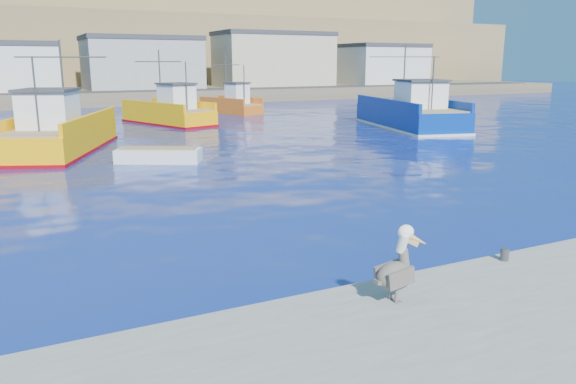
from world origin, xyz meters
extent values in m
plane|color=#081261|center=(0.00, 0.00, 0.00)|extent=(260.00, 260.00, 0.00)
cylinder|color=#4C4C4C|center=(3.00, -3.40, 0.65)|extent=(0.20, 0.20, 0.30)
cube|color=brown|center=(0.00, 72.00, 0.80)|extent=(160.00, 30.00, 1.60)
cube|color=brown|center=(0.00, 98.00, 6.00)|extent=(180.00, 40.00, 14.00)
cube|color=brown|center=(0.00, 118.00, 11.00)|extent=(200.00, 40.00, 24.00)
cube|color=#2D2D2D|center=(0.00, 61.00, 1.65)|extent=(150.00, 5.00, 0.10)
cube|color=gray|center=(10.00, 67.00, 4.85)|extent=(15.00, 10.00, 6.50)
cube|color=#333338|center=(10.00, 67.00, 8.40)|extent=(15.30, 10.20, 0.60)
cube|color=tan|center=(30.00, 67.00, 5.35)|extent=(17.00, 9.00, 7.50)
cube|color=#333338|center=(30.00, 67.00, 9.40)|extent=(17.34, 9.18, 0.60)
cube|color=silver|center=(50.00, 67.00, 4.60)|extent=(13.00, 10.00, 6.00)
cube|color=#333338|center=(50.00, 67.00, 7.90)|extent=(13.26, 10.20, 0.60)
cube|color=#FFA904|center=(-4.62, 23.24, 0.75)|extent=(7.93, 12.08, 1.49)
cube|color=#FFA904|center=(-2.95, 22.55, 1.84)|extent=(4.52, 10.49, 0.70)
cube|color=#FFA904|center=(-6.28, 23.93, 1.84)|extent=(4.52, 10.49, 0.70)
cube|color=#91050B|center=(-4.62, 23.24, 0.05)|extent=(8.09, 12.32, 0.25)
cube|color=#8C7251|center=(-4.62, 23.24, 1.54)|extent=(7.47, 11.54, 0.10)
cube|color=white|center=(-5.27, 21.65, 2.59)|extent=(3.58, 3.68, 2.00)
cube|color=#333338|center=(-5.27, 21.65, 3.69)|extent=(3.88, 4.07, 0.15)
cylinder|color=#4C4C4C|center=(-4.18, 24.30, 3.99)|extent=(0.16, 0.16, 5.00)
cylinder|color=#4C4C4C|center=(-5.93, 20.05, 3.49)|extent=(0.13, 0.13, 4.00)
cylinder|color=#4C4C4C|center=(-4.18, 24.30, 5.49)|extent=(4.98, 2.12, 0.08)
cube|color=#FFA904|center=(5.09, 35.62, 0.62)|extent=(6.26, 10.17, 1.25)
cube|color=#FFA904|center=(6.57, 36.13, 1.60)|extent=(3.24, 8.98, 0.70)
cube|color=#FFA904|center=(3.61, 35.12, 1.60)|extent=(3.24, 8.98, 0.70)
cube|color=#91050B|center=(5.09, 35.62, 0.05)|extent=(6.38, 10.37, 0.25)
cube|color=#8C7251|center=(5.09, 35.62, 1.30)|extent=(5.88, 9.72, 0.10)
cube|color=white|center=(5.56, 34.26, 2.35)|extent=(2.98, 3.03, 2.00)
cube|color=#333338|center=(5.56, 34.26, 3.45)|extent=(3.23, 3.35, 0.15)
cylinder|color=#4C4C4C|center=(4.78, 36.53, 3.75)|extent=(0.15, 0.15, 5.00)
cylinder|color=#4C4C4C|center=(6.03, 32.89, 3.25)|extent=(0.13, 0.13, 4.00)
cylinder|color=#4C4C4C|center=(4.78, 36.53, 5.25)|extent=(4.42, 1.58, 0.08)
cube|color=navy|center=(22.02, 24.16, 0.82)|extent=(7.17, 13.22, 1.63)
cube|color=navy|center=(24.03, 23.68, 1.98)|extent=(3.09, 12.02, 0.70)
cube|color=navy|center=(20.01, 24.63, 1.98)|extent=(3.09, 12.02, 0.70)
cube|color=silver|center=(22.02, 24.16, 0.05)|extent=(7.31, 13.48, 0.25)
cube|color=#8C7251|center=(22.02, 24.16, 1.68)|extent=(6.71, 12.65, 0.10)
cube|color=white|center=(21.58, 22.33, 2.73)|extent=(3.71, 3.76, 2.00)
cube|color=#333338|center=(21.58, 22.33, 3.83)|extent=(4.01, 4.18, 0.15)
cylinder|color=#4C4C4C|center=(22.31, 25.38, 4.13)|extent=(0.14, 0.14, 5.00)
cylinder|color=#4C4C4C|center=(21.15, 20.50, 3.63)|extent=(0.12, 0.12, 4.00)
cylinder|color=#4C4C4C|center=(22.31, 25.38, 5.63)|extent=(6.00, 1.50, 0.08)
cube|color=#CE5A16|center=(13.76, 43.14, 0.47)|extent=(4.95, 7.70, 0.94)
cube|color=#CE5A16|center=(14.96, 43.56, 1.29)|extent=(2.50, 6.72, 0.70)
cube|color=#CE5A16|center=(12.56, 42.72, 1.29)|extent=(2.50, 6.72, 0.70)
cube|color=#8C7251|center=(13.76, 43.14, 0.99)|extent=(4.65, 7.36, 0.10)
cube|color=white|center=(14.12, 42.12, 2.04)|extent=(2.39, 2.33, 2.00)
cube|color=#333338|center=(14.12, 42.12, 3.14)|extent=(2.59, 2.58, 0.15)
cylinder|color=#4C4C4C|center=(13.52, 43.82, 3.44)|extent=(0.15, 0.15, 5.00)
cylinder|color=#4C4C4C|center=(14.48, 41.10, 2.94)|extent=(0.13, 0.13, 4.00)
cylinder|color=#4C4C4C|center=(13.52, 43.82, 4.94)|extent=(3.60, 1.33, 0.08)
cube|color=silver|center=(-0.40, 16.83, 0.28)|extent=(4.61, 3.44, 0.88)
cube|color=#8C7251|center=(-0.40, 16.83, 0.75)|extent=(4.06, 2.94, 0.09)
cube|color=silver|center=(28.74, 39.25, 0.26)|extent=(3.48, 4.27, 0.83)
cube|color=#8C7251|center=(28.74, 39.25, 0.71)|extent=(2.99, 3.75, 0.08)
cylinder|color=#595451|center=(-0.85, -4.21, 0.65)|extent=(0.07, 0.07, 0.29)
cube|color=#595451|center=(-0.80, -4.21, 0.51)|extent=(0.15, 0.12, 0.02)
cylinder|color=#595451|center=(-0.86, -4.02, 0.65)|extent=(0.07, 0.07, 0.29)
cube|color=#595451|center=(-0.80, -4.02, 0.51)|extent=(0.15, 0.12, 0.02)
ellipsoid|color=#38332D|center=(-0.83, -4.12, 1.03)|extent=(0.86, 0.52, 0.59)
cube|color=#38332D|center=(-0.85, -4.34, 1.06)|extent=(0.66, 0.08, 0.43)
cube|color=#38332D|center=(-0.86, -3.89, 1.06)|extent=(0.66, 0.08, 0.43)
cube|color=#38332D|center=(-1.20, -4.12, 0.97)|extent=(0.23, 0.16, 0.12)
cylinder|color=#38332D|center=(-0.63, -4.11, 1.35)|extent=(0.20, 0.31, 0.46)
cylinder|color=white|center=(-0.68, -4.12, 1.70)|extent=(0.19, 0.30, 0.44)
ellipsoid|color=white|center=(-0.61, -4.11, 1.91)|extent=(0.35, 0.27, 0.29)
cone|color=gold|center=(-0.35, -4.11, 1.73)|extent=(0.59, 0.16, 0.40)
cube|color=tan|center=(-0.45, -4.11, 1.69)|extent=(0.36, 0.06, 0.26)
camera|label=1|loc=(-7.45, -12.55, 5.17)|focal=35.00mm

